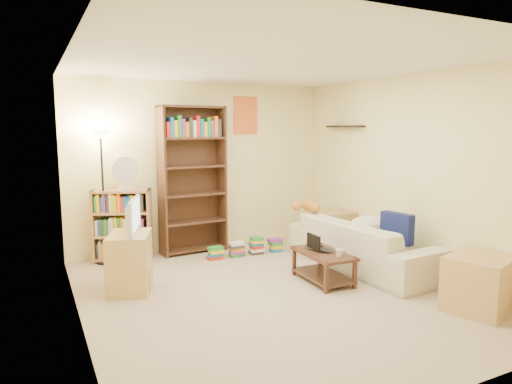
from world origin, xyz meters
TOP-DOWN VIEW (x-y plane):
  - room at (0.00, 0.01)m, footprint 4.50×4.54m
  - sofa at (1.51, 0.31)m, footprint 2.28×1.11m
  - navy_pillow at (1.64, -0.15)m, footprint 0.19×0.43m
  - cream_blanket at (1.66, 0.37)m, footprint 0.59×0.42m
  - tabby_cat at (1.18, 1.13)m, footprint 0.50×0.20m
  - coffee_table at (0.72, 0.08)m, footprint 0.48×0.83m
  - laptop at (0.76, 0.18)m, footprint 0.51×0.47m
  - laptop_screen at (0.65, 0.18)m, footprint 0.02×0.27m
  - mug at (0.77, -0.16)m, footprint 0.11×0.11m
  - tv_remote at (0.82, 0.35)m, footprint 0.08×0.15m
  - tv_stand at (-1.40, 0.82)m, footprint 0.62×0.72m
  - television at (-1.40, 0.82)m, footprint 0.75×0.53m
  - tall_bookshelf at (-0.22, 2.05)m, footprint 0.98×0.39m
  - short_bookshelf at (-1.25, 2.05)m, footprint 0.83×0.56m
  - desk_fan at (-1.20, 2.00)m, footprint 0.35×0.20m
  - floor_lamp at (-1.48, 2.05)m, footprint 0.31×0.31m
  - side_table at (1.72, 1.27)m, footprint 0.52×0.52m
  - end_cabinet at (1.65, -1.33)m, footprint 0.80×0.73m
  - book_stacks at (0.41, 1.53)m, footprint 1.16×0.18m

SIDE VIEW (x-z plane):
  - book_stacks at x=0.41m, z-range -0.02..0.23m
  - coffee_table at x=0.72m, z-range 0.04..0.41m
  - end_cabinet at x=1.65m, z-range 0.00..0.55m
  - side_table at x=1.72m, z-range 0.00..0.58m
  - sofa at x=1.51m, z-range 0.00..0.64m
  - tv_stand at x=-1.40m, z-range 0.00..0.66m
  - tv_remote at x=0.82m, z-range 0.36..0.38m
  - laptop at x=0.76m, z-range 0.36..0.39m
  - mug at x=0.77m, z-range 0.36..0.45m
  - laptop_screen at x=0.65m, z-range 0.38..0.56m
  - short_bookshelf at x=-1.25m, z-range 0.00..0.99m
  - cream_blanket at x=1.66m, z-range 0.42..0.67m
  - navy_pillow at x=1.64m, z-range 0.42..0.80m
  - tabby_cat at x=1.18m, z-range 0.64..0.81m
  - television at x=-1.40m, z-range 0.66..1.05m
  - tall_bookshelf at x=-0.22m, z-range 0.06..2.20m
  - desk_fan at x=-1.20m, z-range 1.00..1.45m
  - floor_lamp at x=-1.48m, z-range 0.54..2.35m
  - room at x=0.00m, z-range 0.36..2.88m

